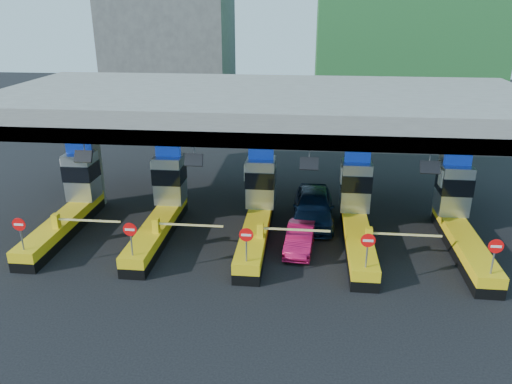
# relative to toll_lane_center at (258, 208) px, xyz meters

# --- Properties ---
(ground) EXTENTS (120.00, 120.00, 0.00)m
(ground) POSITION_rel_toll_lane_center_xyz_m (-0.00, -0.28, -1.40)
(ground) COLOR black
(ground) RESTS_ON ground
(toll_canopy) EXTENTS (28.00, 12.09, 7.00)m
(toll_canopy) POSITION_rel_toll_lane_center_xyz_m (-0.00, 2.59, 4.74)
(toll_canopy) COLOR slate
(toll_canopy) RESTS_ON ground
(toll_lane_far_left) EXTENTS (4.43, 8.00, 4.16)m
(toll_lane_far_left) POSITION_rel_toll_lane_center_xyz_m (-10.00, 0.00, 0.00)
(toll_lane_far_left) COLOR black
(toll_lane_far_left) RESTS_ON ground
(toll_lane_left) EXTENTS (4.43, 8.00, 4.16)m
(toll_lane_left) POSITION_rel_toll_lane_center_xyz_m (-5.00, 0.00, 0.00)
(toll_lane_left) COLOR black
(toll_lane_left) RESTS_ON ground
(toll_lane_center) EXTENTS (4.43, 8.00, 4.16)m
(toll_lane_center) POSITION_rel_toll_lane_center_xyz_m (0.00, 0.00, 0.00)
(toll_lane_center) COLOR black
(toll_lane_center) RESTS_ON ground
(toll_lane_right) EXTENTS (4.43, 8.00, 4.16)m
(toll_lane_right) POSITION_rel_toll_lane_center_xyz_m (5.00, 0.00, 0.00)
(toll_lane_right) COLOR black
(toll_lane_right) RESTS_ON ground
(toll_lane_far_right) EXTENTS (4.43, 8.00, 4.16)m
(toll_lane_far_right) POSITION_rel_toll_lane_center_xyz_m (10.00, 0.00, 0.00)
(toll_lane_far_right) COLOR black
(toll_lane_far_right) RESTS_ON ground
(bg_building_concrete) EXTENTS (14.00, 10.00, 18.00)m
(bg_building_concrete) POSITION_rel_toll_lane_center_xyz_m (-14.00, 35.72, 7.60)
(bg_building_concrete) COLOR #4C4C49
(bg_building_concrete) RESTS_ON ground
(van) EXTENTS (2.19, 5.40, 1.84)m
(van) POSITION_rel_toll_lane_center_xyz_m (2.85, 1.75, -0.48)
(van) COLOR black
(van) RESTS_ON ground
(red_car) EXTENTS (1.55, 3.73, 1.20)m
(red_car) POSITION_rel_toll_lane_center_xyz_m (2.21, -1.60, -0.80)
(red_car) COLOR #A70C3A
(red_car) RESTS_ON ground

